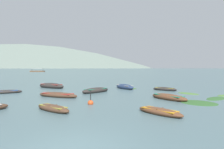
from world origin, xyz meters
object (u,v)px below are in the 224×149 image
object	(u,v)px
rowboat_7	(53,108)
mooring_buoy	(91,103)
rowboat_3	(58,95)
rowboat_6	(96,90)
rowboat_1	(165,89)
rowboat_8	(51,86)
rowboat_0	(160,112)
rowboat_10	(125,87)
ferry_0	(37,71)
rowboat_2	(5,92)
rowboat_4	(169,97)

from	to	relation	value
rowboat_7	mooring_buoy	world-z (taller)	mooring_buoy
rowboat_3	rowboat_6	xyz separation A→B (m)	(2.83, 3.88, 0.03)
rowboat_1	rowboat_7	bearing A→B (deg)	-123.95
rowboat_7	rowboat_8	world-z (taller)	rowboat_8
rowboat_0	rowboat_6	bearing A→B (deg)	120.70
rowboat_10	mooring_buoy	xyz separation A→B (m)	(-1.84, -11.75, -0.13)
rowboat_7	rowboat_8	size ratio (longest dim) A/B	0.66
rowboat_7	ferry_0	xyz separation A→B (m)	(-62.67, 119.68, 0.29)
rowboat_6	rowboat_8	bearing A→B (deg)	148.88
rowboat_2	rowboat_7	xyz separation A→B (m)	(8.70, -7.83, 0.01)
rowboat_7	mooring_buoy	size ratio (longest dim) A/B	2.76
rowboat_7	ferry_0	size ratio (longest dim) A/B	0.32
rowboat_0	rowboat_10	world-z (taller)	rowboat_10
rowboat_2	ferry_0	xyz separation A→B (m)	(-53.97, 111.85, 0.30)
rowboat_3	rowboat_7	bearing A→B (deg)	-70.68
rowboat_6	rowboat_4	bearing A→B (deg)	-29.82
rowboat_8	mooring_buoy	world-z (taller)	mooring_buoy
rowboat_7	rowboat_4	bearing A→B (deg)	35.17
ferry_0	rowboat_4	bearing A→B (deg)	-58.20
rowboat_2	rowboat_4	distance (m)	16.86
rowboat_2	rowboat_3	bearing A→B (deg)	-15.90
mooring_buoy	rowboat_3	bearing A→B (deg)	139.07
rowboat_4	ferry_0	distance (m)	134.16
mooring_buoy	ferry_0	bearing A→B (deg)	118.84
ferry_0	mooring_buoy	bearing A→B (deg)	-61.16
rowboat_8	rowboat_10	world-z (taller)	rowboat_8
rowboat_6	rowboat_10	xyz separation A→B (m)	(2.95, 4.45, 0.03)
rowboat_0	rowboat_8	bearing A→B (deg)	132.36
rowboat_0	rowboat_1	distance (m)	13.07
rowboat_0	rowboat_1	bearing A→B (deg)	81.24
rowboat_3	rowboat_4	distance (m)	10.11
rowboat_0	mooring_buoy	distance (m)	5.46
rowboat_4	rowboat_8	size ratio (longest dim) A/B	0.79
rowboat_8	rowboat_3	bearing A→B (deg)	-62.66
rowboat_1	mooring_buoy	size ratio (longest dim) A/B	2.71
rowboat_10	rowboat_1	bearing A→B (deg)	-16.51
rowboat_1	rowboat_7	world-z (taller)	rowboat_1
rowboat_0	rowboat_7	bearing A→B (deg)	179.10
rowboat_4	rowboat_8	distance (m)	16.60
rowboat_1	rowboat_8	distance (m)	14.97
rowboat_10	rowboat_0	bearing A→B (deg)	-78.42
rowboat_2	rowboat_3	distance (m)	6.87
rowboat_6	ferry_0	world-z (taller)	ferry_0
rowboat_0	rowboat_4	xyz separation A→B (m)	(1.38, 5.76, 0.04)
rowboat_2	mooring_buoy	size ratio (longest dim) A/B	2.84
rowboat_4	mooring_buoy	world-z (taller)	mooring_buoy
rowboat_0	mooring_buoy	size ratio (longest dim) A/B	2.56
ferry_0	rowboat_1	bearing A→B (deg)	-56.29
rowboat_0	rowboat_8	xyz separation A→B (m)	(-12.92, 14.17, 0.12)
rowboat_0	rowboat_4	size ratio (longest dim) A/B	0.78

